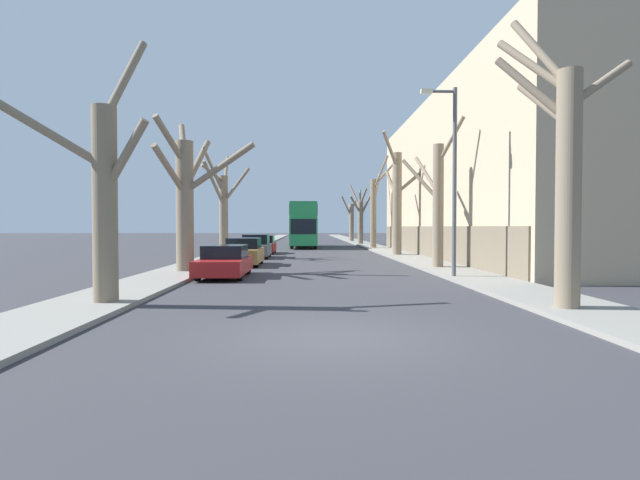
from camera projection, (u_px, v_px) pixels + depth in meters
ground_plane at (333, 337)px, 9.12m from camera, size 300.00×300.00×0.00m
sidewalk_left at (260, 243)px, 58.92m from camera, size 2.40×120.00×0.12m
sidewalk_right at (361, 243)px, 59.25m from camera, size 2.40×120.00×0.12m
building_facade_right at (502, 179)px, 32.46m from camera, size 10.08×31.18×10.22m
street_tree_left_0 at (103, 192)px, 12.58m from camera, size 4.02×2.45×7.08m
street_tree_left_1 at (186, 196)px, 21.47m from camera, size 4.06×4.20×6.73m
street_tree_left_2 at (223, 207)px, 31.56m from camera, size 3.04×4.20×6.87m
street_tree_right_0 at (564, 169)px, 11.72m from camera, size 3.14×1.89×7.33m
street_tree_right_1 at (437, 201)px, 23.59m from camera, size 2.46×3.62×6.98m
street_tree_right_2 at (397, 200)px, 34.06m from camera, size 3.48×3.12×8.35m
street_tree_right_3 at (374, 209)px, 45.24m from camera, size 2.10×3.37×8.32m
street_tree_right_4 at (360, 217)px, 55.89m from camera, size 2.68×2.85×6.80m
street_tree_right_5 at (351, 221)px, 66.93m from camera, size 2.33×1.80×6.15m
double_decker_bus at (304, 223)px, 48.32m from camera, size 2.49×10.63×4.24m
parked_car_0 at (225, 262)px, 19.93m from camera, size 1.79×4.28×1.28m
parked_car_1 at (244, 252)px, 25.95m from camera, size 1.81×4.12×1.43m
parked_car_2 at (256, 247)px, 32.22m from camera, size 1.78×3.93×1.52m
parked_car_3 at (263, 245)px, 37.52m from camera, size 1.78×3.97×1.37m
lamp_post at (452, 172)px, 19.10m from camera, size 1.40×0.20×7.33m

